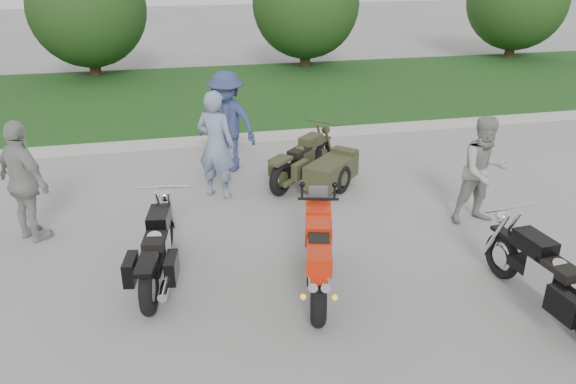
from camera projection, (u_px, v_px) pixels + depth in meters
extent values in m
plane|color=#9B9A95|center=(268.00, 296.00, 6.77)|extent=(80.00, 80.00, 0.00)
cube|color=#ADABA3|center=(214.00, 140.00, 12.11)|extent=(60.00, 0.30, 0.15)
cube|color=#25551D|center=(198.00, 96.00, 15.82)|extent=(60.00, 8.00, 0.14)
cylinder|color=#3F2B1C|center=(94.00, 61.00, 17.99)|extent=(0.36, 0.36, 1.20)
sphere|color=#1F3914|center=(87.00, 8.00, 17.36)|extent=(3.60, 3.60, 3.60)
cylinder|color=#3F2B1C|center=(305.00, 52.00, 19.44)|extent=(0.36, 0.36, 1.20)
sphere|color=#1F3914|center=(306.00, 4.00, 18.81)|extent=(3.60, 3.60, 3.60)
cylinder|color=#3F2B1C|center=(511.00, 44.00, 21.11)|extent=(0.36, 0.36, 1.20)
sphere|color=#1F3914|center=(517.00, 0.00, 20.47)|extent=(3.60, 3.60, 3.60)
torus|color=black|center=(318.00, 302.00, 6.16)|extent=(0.32, 0.60, 0.58)
torus|color=black|center=(317.00, 244.00, 7.40)|extent=(0.25, 0.57, 0.56)
cube|color=black|center=(318.00, 256.00, 6.65)|extent=(0.47, 0.88, 0.33)
cube|color=red|center=(318.00, 229.00, 6.75)|extent=(0.44, 0.58, 0.24)
cube|color=red|center=(319.00, 258.00, 6.18)|extent=(0.40, 0.57, 0.20)
cube|color=black|center=(319.00, 239.00, 6.42)|extent=(0.32, 0.38, 0.09)
cube|color=red|center=(318.00, 219.00, 7.08)|extent=(0.40, 0.44, 0.37)
cylinder|color=silver|center=(313.00, 282.00, 6.00)|extent=(0.21, 0.44, 0.20)
cylinder|color=silver|center=(325.00, 282.00, 6.00)|extent=(0.21, 0.44, 0.20)
torus|color=black|center=(149.00, 290.00, 6.35)|extent=(0.25, 0.63, 0.62)
torus|color=black|center=(167.00, 231.00, 7.72)|extent=(0.20, 0.59, 0.58)
cube|color=black|center=(158.00, 252.00, 7.00)|extent=(0.37, 1.10, 0.13)
cube|color=silver|center=(158.00, 246.00, 6.98)|extent=(0.33, 0.45, 0.32)
cube|color=black|center=(159.00, 219.00, 7.12)|extent=(0.33, 0.53, 0.20)
cube|color=black|center=(155.00, 240.00, 6.79)|extent=(0.32, 0.49, 0.11)
cube|color=black|center=(146.00, 265.00, 6.22)|extent=(0.28, 0.52, 0.05)
cylinder|color=silver|center=(169.00, 273.00, 6.77)|extent=(0.25, 1.00, 0.09)
torus|color=black|center=(502.00, 256.00, 7.07)|extent=(0.16, 0.60, 0.60)
cube|color=black|center=(547.00, 281.00, 6.36)|extent=(0.30, 1.13, 0.13)
cube|color=silver|center=(548.00, 275.00, 6.33)|extent=(0.31, 0.44, 0.33)
cube|color=black|center=(535.00, 244.00, 6.47)|extent=(0.30, 0.53, 0.20)
cube|color=black|center=(560.00, 269.00, 6.14)|extent=(0.30, 0.49, 0.11)
torus|color=black|center=(281.00, 179.00, 9.46)|extent=(0.53, 0.53, 0.60)
torus|color=black|center=(323.00, 155.00, 10.60)|extent=(0.48, 0.48, 0.57)
cube|color=black|center=(303.00, 162.00, 10.00)|extent=(0.89, 0.89, 0.12)
cube|color=#35361F|center=(303.00, 158.00, 9.97)|extent=(0.47, 0.47, 0.31)
cube|color=#35361F|center=(311.00, 141.00, 10.08)|extent=(0.52, 0.52, 0.20)
cube|color=black|center=(299.00, 152.00, 9.80)|extent=(0.49, 0.49, 0.11)
cube|color=#35361F|center=(281.00, 161.00, 9.33)|extent=(0.48, 0.48, 0.05)
cylinder|color=#35361F|center=(302.00, 176.00, 9.73)|extent=(0.75, 0.75, 0.09)
cube|color=#35361F|center=(331.00, 171.00, 9.63)|extent=(1.16, 1.16, 0.40)
torus|color=black|center=(343.00, 179.00, 9.57)|extent=(0.43, 0.43, 0.50)
imported|color=gray|center=(216.00, 145.00, 9.19)|extent=(0.79, 0.73, 1.82)
imported|color=gray|center=(484.00, 171.00, 8.33)|extent=(0.81, 0.64, 1.66)
imported|color=navy|center=(227.00, 122.00, 10.34)|extent=(1.37, 1.31, 1.87)
imported|color=#979993|center=(24.00, 182.00, 7.79)|extent=(1.02, 1.05, 1.76)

